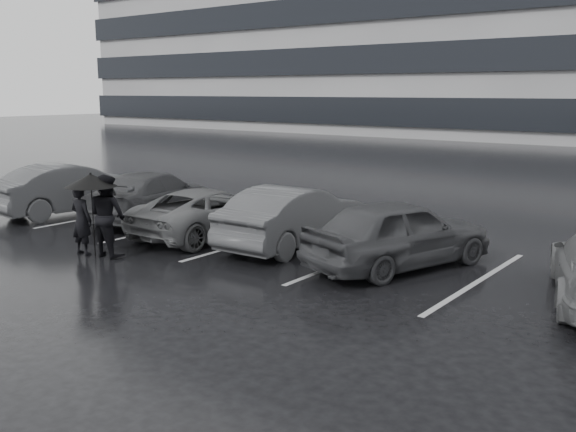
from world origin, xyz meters
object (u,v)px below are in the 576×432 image
(car_main, at_px, (399,233))
(pedestrian_right, at_px, (107,215))
(car_west_a, at_px, (293,216))
(pedestrian_left, at_px, (82,220))
(car_west_b, at_px, (209,212))
(car_west_d, at_px, (71,188))
(car_west_c, at_px, (152,195))

(car_main, height_order, pedestrian_right, pedestrian_right)
(car_west_a, relative_size, pedestrian_left, 2.76)
(car_west_a, bearing_deg, car_west_b, 7.09)
(car_main, xyz_separation_m, car_west_d, (-10.53, -0.54, 0.02))
(car_west_a, relative_size, car_west_c, 0.92)
(car_west_b, distance_m, pedestrian_left, 3.22)
(car_west_c, bearing_deg, car_main, 160.93)
(car_west_b, relative_size, car_west_c, 0.92)
(car_west_b, height_order, car_west_d, car_west_d)
(car_west_a, relative_size, car_west_d, 0.95)
(car_west_c, relative_size, pedestrian_left, 2.99)
(car_main, relative_size, car_west_c, 0.91)
(car_main, relative_size, pedestrian_right, 2.34)
(car_west_a, distance_m, car_west_d, 7.72)
(car_main, relative_size, car_west_a, 0.98)
(car_west_a, height_order, car_west_b, car_west_a)
(car_west_d, bearing_deg, car_west_a, -168.78)
(car_west_d, xyz_separation_m, pedestrian_right, (5.00, -2.49, 0.16))
(car_west_a, bearing_deg, car_main, 173.93)
(car_main, distance_m, car_west_a, 2.84)
(car_west_a, bearing_deg, car_west_d, 2.94)
(car_west_c, bearing_deg, car_west_a, 161.66)
(car_west_b, bearing_deg, car_west_d, 1.28)
(car_west_c, distance_m, car_west_d, 2.72)
(car_main, distance_m, car_west_d, 10.54)
(car_main, bearing_deg, car_west_b, 20.51)
(pedestrian_left, height_order, pedestrian_right, pedestrian_right)
(car_west_b, bearing_deg, pedestrian_left, 71.85)
(pedestrian_left, bearing_deg, car_west_d, -36.87)
(car_main, height_order, car_west_a, car_main)
(car_main, xyz_separation_m, car_west_c, (-7.95, 0.32, -0.04))
(car_west_a, distance_m, pedestrian_right, 4.20)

